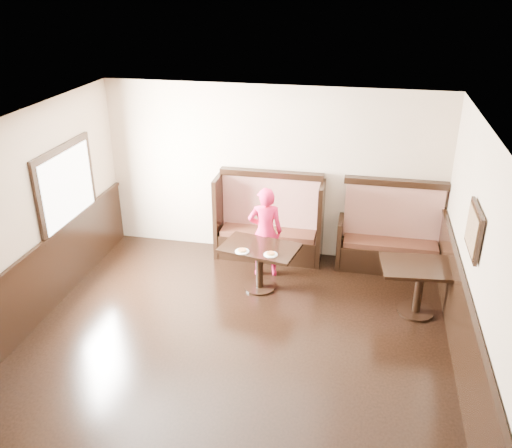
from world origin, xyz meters
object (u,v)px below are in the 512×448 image
(booth_neighbor, at_px, (390,240))
(table_main, at_px, (260,256))
(booth_main, at_px, (269,227))
(table_neighbor, at_px, (420,278))
(child, at_px, (265,232))

(booth_neighbor, distance_m, table_main, 2.18)
(booth_main, height_order, table_main, booth_main)
(table_neighbor, height_order, child, child)
(table_neighbor, relative_size, child, 0.78)
(child, bearing_deg, table_neighbor, 153.33)
(table_neighbor, bearing_deg, booth_main, 145.61)
(table_main, bearing_deg, booth_main, 103.95)
(booth_main, distance_m, booth_neighbor, 1.95)
(booth_main, relative_size, table_neighbor, 1.54)
(booth_neighbor, height_order, table_main, booth_neighbor)
(table_main, bearing_deg, booth_neighbor, 40.49)
(table_main, height_order, child, child)
(booth_main, xyz_separation_m, table_main, (0.05, -1.07, 0.01))
(table_main, relative_size, child, 0.83)
(booth_neighbor, xyz_separation_m, table_main, (-1.90, -1.07, 0.06))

